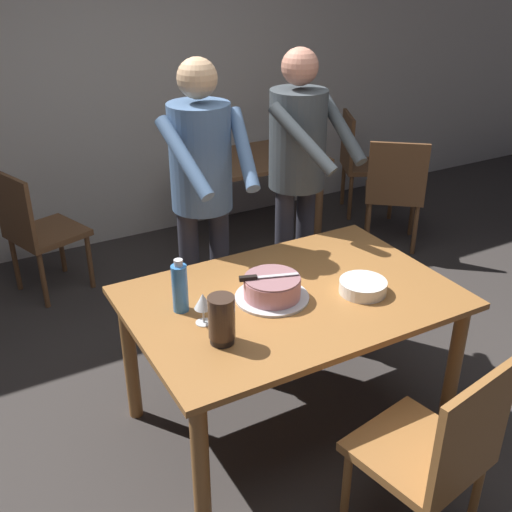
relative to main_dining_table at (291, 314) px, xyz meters
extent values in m
plane|color=#383330|center=(0.00, 0.00, -0.64)|extent=(14.00, 14.00, 0.00)
cube|color=beige|center=(0.00, 2.63, 0.71)|extent=(10.00, 0.12, 2.70)
cube|color=#9E6633|center=(0.00, 0.00, 0.09)|extent=(1.49, 1.00, 0.03)
cylinder|color=#9E6633|center=(-0.67, -0.42, -0.28)|extent=(0.07, 0.07, 0.72)
cylinder|color=#9E6633|center=(0.67, -0.42, -0.28)|extent=(0.07, 0.07, 0.72)
cylinder|color=#9E6633|center=(-0.67, 0.42, -0.28)|extent=(0.07, 0.07, 0.72)
cylinder|color=#9E6633|center=(0.67, 0.42, -0.28)|extent=(0.07, 0.07, 0.72)
cylinder|color=silver|center=(-0.09, 0.02, 0.11)|extent=(0.34, 0.34, 0.01)
cylinder|color=#D18C93|center=(-0.09, 0.02, 0.16)|extent=(0.26, 0.26, 0.09)
cylinder|color=#926267|center=(-0.09, 0.02, 0.21)|extent=(0.25, 0.25, 0.01)
cube|color=silver|center=(-0.08, 0.01, 0.22)|extent=(0.20, 0.08, 0.00)
cube|color=black|center=(-0.20, 0.05, 0.22)|extent=(0.08, 0.05, 0.02)
cylinder|color=white|center=(0.30, -0.14, 0.11)|extent=(0.22, 0.22, 0.01)
cylinder|color=white|center=(0.30, -0.14, 0.12)|extent=(0.22, 0.22, 0.01)
cylinder|color=white|center=(0.30, -0.14, 0.13)|extent=(0.22, 0.22, 0.01)
cylinder|color=white|center=(0.30, -0.14, 0.14)|extent=(0.22, 0.22, 0.01)
cylinder|color=white|center=(0.30, -0.14, 0.15)|extent=(0.22, 0.22, 0.01)
cylinder|color=white|center=(0.30, -0.14, 0.16)|extent=(0.22, 0.22, 0.01)
cylinder|color=silver|center=(-0.45, -0.02, 0.11)|extent=(0.07, 0.07, 0.00)
cylinder|color=silver|center=(-0.45, -0.02, 0.14)|extent=(0.01, 0.01, 0.07)
cone|color=silver|center=(-0.45, -0.02, 0.21)|extent=(0.08, 0.08, 0.07)
cylinder|color=#387AC6|center=(-0.50, 0.13, 0.22)|extent=(0.07, 0.07, 0.22)
cylinder|color=silver|center=(-0.50, 0.13, 0.34)|extent=(0.04, 0.04, 0.03)
cylinder|color=black|center=(-0.45, -0.18, 0.12)|extent=(0.10, 0.10, 0.03)
cylinder|color=#3F2D23|center=(-0.45, -0.18, 0.23)|extent=(0.11, 0.11, 0.18)
cylinder|color=#2D2D38|center=(-0.02, 0.72, -0.17)|extent=(0.11, 0.11, 0.95)
cylinder|color=#2D2D38|center=(-0.20, 0.72, -0.17)|extent=(0.11, 0.11, 0.95)
cylinder|color=#4C6B93|center=(-0.11, 0.72, 0.58)|extent=(0.32, 0.32, 0.55)
sphere|color=tan|center=(-0.11, 0.72, 0.98)|extent=(0.20, 0.20, 0.20)
cylinder|color=#4C6B93|center=(0.04, 0.53, 0.65)|extent=(0.17, 0.42, 0.34)
cylinder|color=#4C6B93|center=(-0.27, 0.54, 0.65)|extent=(0.14, 0.42, 0.34)
cylinder|color=#2D2D38|center=(0.58, 0.77, -0.17)|extent=(0.11, 0.11, 0.95)
cylinder|color=#2D2D38|center=(0.41, 0.73, -0.17)|extent=(0.11, 0.11, 0.95)
cylinder|color=#3F474C|center=(0.49, 0.75, 0.58)|extent=(0.32, 0.32, 0.55)
sphere|color=tan|center=(0.49, 0.75, 0.98)|extent=(0.20, 0.20, 0.20)
cylinder|color=#3F474C|center=(0.69, 0.61, 0.65)|extent=(0.08, 0.42, 0.34)
cylinder|color=#3F474C|center=(0.39, 0.54, 0.65)|extent=(0.24, 0.40, 0.34)
cube|color=#9E6633|center=(0.08, -0.80, -0.21)|extent=(0.51, 0.51, 0.04)
cylinder|color=#9E6633|center=(-0.13, -0.65, -0.44)|extent=(0.04, 0.04, 0.41)
cylinder|color=#9E6633|center=(0.23, -0.59, -0.44)|extent=(0.04, 0.04, 0.41)
cylinder|color=#9E6633|center=(0.30, -0.95, -0.44)|extent=(0.04, 0.04, 0.41)
cube|color=#9E6633|center=(0.12, -1.00, 0.03)|extent=(0.44, 0.11, 0.45)
cube|color=brown|center=(0.87, 1.93, 0.08)|extent=(1.00, 0.70, 0.03)
cylinder|color=brown|center=(0.45, 1.65, -0.29)|extent=(0.07, 0.07, 0.71)
cylinder|color=brown|center=(1.30, 1.65, -0.29)|extent=(0.07, 0.07, 0.71)
cylinder|color=brown|center=(0.45, 2.20, -0.29)|extent=(0.07, 0.07, 0.71)
cylinder|color=brown|center=(1.30, 2.20, -0.29)|extent=(0.07, 0.07, 0.71)
cube|color=brown|center=(2.10, 2.04, -0.21)|extent=(0.59, 0.59, 0.04)
cylinder|color=brown|center=(2.34, 2.12, -0.44)|extent=(0.04, 0.04, 0.41)
cylinder|color=brown|center=(2.18, 1.80, -0.44)|extent=(0.04, 0.04, 0.41)
cylinder|color=brown|center=(2.01, 2.29, -0.44)|extent=(0.04, 0.04, 0.41)
cylinder|color=brown|center=(1.85, 1.96, -0.44)|extent=(0.04, 0.04, 0.41)
cube|color=brown|center=(1.91, 2.13, 0.03)|extent=(0.22, 0.41, 0.45)
cube|color=brown|center=(1.85, 1.42, -0.21)|extent=(0.62, 0.62, 0.04)
cylinder|color=brown|center=(1.82, 1.67, -0.44)|extent=(0.04, 0.04, 0.41)
cylinder|color=brown|center=(2.11, 1.45, -0.44)|extent=(0.04, 0.04, 0.41)
cylinder|color=brown|center=(1.60, 1.39, -0.44)|extent=(0.04, 0.04, 0.41)
cylinder|color=brown|center=(1.88, 1.16, -0.44)|extent=(0.04, 0.04, 0.41)
cube|color=brown|center=(1.72, 1.26, 0.03)|extent=(0.36, 0.30, 0.45)
cube|color=brown|center=(-0.73, 1.97, -0.21)|extent=(0.56, 0.56, 0.04)
cylinder|color=brown|center=(-0.61, 2.21, -0.44)|extent=(0.04, 0.04, 0.41)
cylinder|color=brown|center=(-0.49, 1.86, -0.44)|extent=(0.04, 0.04, 0.41)
cylinder|color=brown|center=(-0.96, 2.09, -0.44)|extent=(0.04, 0.04, 0.41)
cylinder|color=brown|center=(-0.84, 1.74, -0.44)|extent=(0.04, 0.04, 0.41)
cube|color=brown|center=(-0.92, 1.91, 0.03)|extent=(0.17, 0.43, 0.45)
camera|label=1|loc=(-1.33, -2.05, 1.54)|focal=42.96mm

